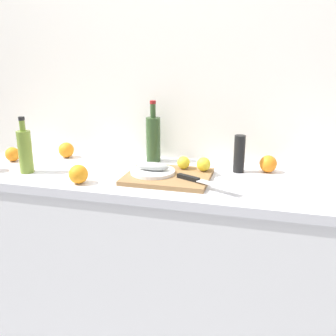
% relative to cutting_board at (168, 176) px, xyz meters
% --- Properties ---
extents(ground_plane, '(12.00, 12.00, 0.00)m').
position_rel_cutting_board_xyz_m(ground_plane, '(-0.03, 0.05, -0.91)').
color(ground_plane, slate).
extents(back_wall, '(3.20, 0.05, 2.50)m').
position_rel_cutting_board_xyz_m(back_wall, '(-0.03, 0.37, 0.34)').
color(back_wall, white).
rests_on(back_wall, ground_plane).
extents(kitchen_counter, '(2.00, 0.60, 0.90)m').
position_rel_cutting_board_xyz_m(kitchen_counter, '(-0.03, 0.05, -0.46)').
color(kitchen_counter, white).
rests_on(kitchen_counter, ground_plane).
extents(cutting_board, '(0.38, 0.31, 0.02)m').
position_rel_cutting_board_xyz_m(cutting_board, '(0.00, 0.00, 0.00)').
color(cutting_board, olive).
rests_on(cutting_board, kitchen_counter).
extents(white_plate, '(0.20, 0.20, 0.01)m').
position_rel_cutting_board_xyz_m(white_plate, '(-0.07, -0.00, 0.02)').
color(white_plate, white).
rests_on(white_plate, cutting_board).
extents(fish_fillet, '(0.15, 0.06, 0.04)m').
position_rel_cutting_board_xyz_m(fish_fillet, '(-0.07, -0.00, 0.04)').
color(fish_fillet, '#999E99').
rests_on(fish_fillet, white_plate).
extents(chef_knife, '(0.27, 0.15, 0.02)m').
position_rel_cutting_board_xyz_m(chef_knife, '(0.15, -0.07, 0.02)').
color(chef_knife, silver).
rests_on(chef_knife, cutting_board).
extents(lemon_0, '(0.06, 0.06, 0.06)m').
position_rel_cutting_board_xyz_m(lemon_0, '(0.05, 0.10, 0.04)').
color(lemon_0, yellow).
rests_on(lemon_0, cutting_board).
extents(lemon_1, '(0.06, 0.06, 0.06)m').
position_rel_cutting_board_xyz_m(lemon_1, '(0.15, 0.09, 0.04)').
color(lemon_1, yellow).
rests_on(lemon_1, cutting_board).
extents(olive_oil_bottle, '(0.06, 0.06, 0.27)m').
position_rel_cutting_board_xyz_m(olive_oil_bottle, '(-0.67, -0.08, 0.10)').
color(olive_oil_bottle, olive).
rests_on(olive_oil_bottle, kitchen_counter).
extents(wine_bottle, '(0.07, 0.07, 0.32)m').
position_rel_cutting_board_xyz_m(wine_bottle, '(-0.15, 0.26, 0.11)').
color(wine_bottle, '#2D4723').
rests_on(wine_bottle, kitchen_counter).
extents(orange_0, '(0.08, 0.08, 0.08)m').
position_rel_cutting_board_xyz_m(orange_0, '(-0.36, -0.16, 0.03)').
color(orange_0, orange).
rests_on(orange_0, kitchen_counter).
extents(orange_1, '(0.07, 0.07, 0.07)m').
position_rel_cutting_board_xyz_m(orange_1, '(-0.86, 0.07, 0.03)').
color(orange_1, orange).
rests_on(orange_1, kitchen_counter).
extents(orange_2, '(0.08, 0.08, 0.08)m').
position_rel_cutting_board_xyz_m(orange_2, '(0.43, 0.22, 0.03)').
color(orange_2, orange).
rests_on(orange_2, kitchen_counter).
extents(orange_3, '(0.08, 0.08, 0.08)m').
position_rel_cutting_board_xyz_m(orange_3, '(-0.63, 0.21, 0.03)').
color(orange_3, orange).
rests_on(orange_3, kitchen_counter).
extents(pepper_mill, '(0.05, 0.05, 0.18)m').
position_rel_cutting_board_xyz_m(pepper_mill, '(0.30, 0.18, 0.08)').
color(pepper_mill, black).
rests_on(pepper_mill, kitchen_counter).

